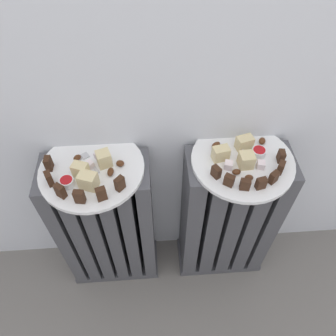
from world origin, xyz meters
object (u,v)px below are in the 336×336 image
radiator_left (108,227)px  jam_bowl_right (259,152)px  fork (89,161)px  plate_right (243,161)px  plate_left (92,169)px  jam_bowl_left (67,182)px  radiator_right (227,219)px

radiator_left → jam_bowl_right: size_ratio=14.97×
fork → plate_right: bearing=-3.1°
plate_right → fork: (-0.44, 0.02, 0.01)m
plate_left → jam_bowl_left: (-0.06, -0.05, 0.02)m
radiator_right → plate_right: (-0.00, 0.00, 0.32)m
plate_right → jam_bowl_left: jam_bowl_left is taller
plate_right → jam_bowl_left: (-0.49, -0.05, 0.02)m
radiator_left → fork: size_ratio=7.49×
radiator_left → plate_right: plate_right is taller
radiator_left → plate_right: 0.54m
radiator_left → radiator_right: (0.43, 0.00, 0.00)m
radiator_left → plate_left: 0.32m
plate_right → jam_bowl_right: (0.05, 0.02, 0.02)m
jam_bowl_left → fork: jam_bowl_left is taller
radiator_left → jam_bowl_left: bearing=-136.9°
plate_right → jam_bowl_left: bearing=-173.6°
radiator_right → plate_left: (-0.43, 0.00, 0.32)m
radiator_right → jam_bowl_right: size_ratio=14.97×
plate_right → jam_bowl_left: 0.49m
radiator_left → jam_bowl_left: size_ratio=15.92×
jam_bowl_left → fork: (0.05, 0.08, -0.01)m
radiator_left → plate_right: bearing=0.0°
radiator_right → fork: size_ratio=7.49×
radiator_left → fork: (-0.01, 0.02, 0.33)m
plate_right → jam_bowl_right: 0.05m
jam_bowl_right → radiator_right: bearing=-162.3°
jam_bowl_right → fork: bearing=179.0°
jam_bowl_left → plate_left: bearing=43.1°
radiator_left → plate_right: size_ratio=2.11×
radiator_left → fork: 0.33m
radiator_left → radiator_right: same height
plate_left → jam_bowl_right: jam_bowl_right is taller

